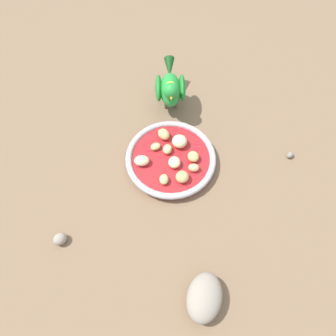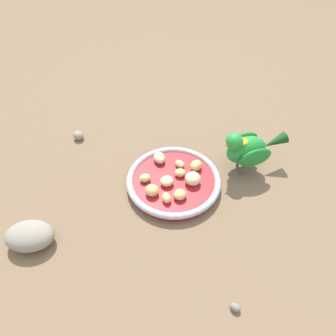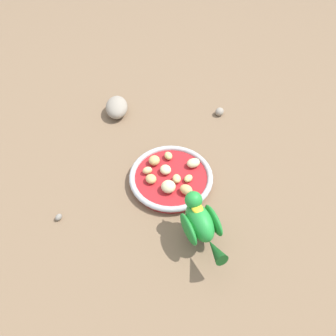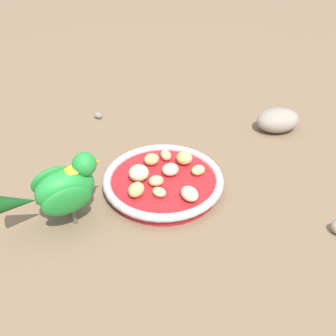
{
  "view_description": "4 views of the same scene",
  "coord_description": "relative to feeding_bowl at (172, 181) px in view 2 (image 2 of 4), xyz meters",
  "views": [
    {
      "loc": [
        0.17,
        0.36,
        0.67
      ],
      "look_at": [
        0.02,
        0.03,
        0.04
      ],
      "focal_mm": 33.03,
      "sensor_mm": 36.0,
      "label": 1
    },
    {
      "loc": [
        -0.34,
        0.32,
        0.54
      ],
      "look_at": [
        0.02,
        0.0,
        0.05
      ],
      "focal_mm": 31.57,
      "sensor_mm": 36.0,
      "label": 2
    },
    {
      "loc": [
        -0.41,
        -0.41,
        0.73
      ],
      "look_at": [
        -0.0,
        0.01,
        0.05
      ],
      "focal_mm": 36.89,
      "sensor_mm": 36.0,
      "label": 3
    },
    {
      "loc": [
        0.4,
        -0.5,
        0.52
      ],
      "look_at": [
        0.0,
        0.01,
        0.04
      ],
      "focal_mm": 46.62,
      "sensor_mm": 36.0,
      "label": 4
    }
  ],
  "objects": [
    {
      "name": "apple_piece_2",
      "position": [
        -0.01,
        0.02,
        0.02
      ],
      "size": [
        0.04,
        0.04,
        0.02
      ],
      "primitive_type": "ellipsoid",
      "rotation": [
        0.0,
        0.0,
        4.38
      ],
      "color": "beige",
      "rests_on": "feeding_bowl"
    },
    {
      "name": "apple_piece_1",
      "position": [
        -0.04,
        -0.03,
        0.02
      ],
      "size": [
        0.05,
        0.05,
        0.03
      ],
      "primitive_type": "ellipsoid",
      "rotation": [
        0.0,
        0.0,
        2.12
      ],
      "color": "beige",
      "rests_on": "feeding_bowl"
    },
    {
      "name": "apple_piece_5",
      "position": [
        -0.0,
        0.06,
        0.02
      ],
      "size": [
        0.04,
        0.03,
        0.02
      ],
      "primitive_type": "ellipsoid",
      "rotation": [
        0.0,
        0.0,
        0.14
      ],
      "color": "tan",
      "rests_on": "feeding_bowl"
    },
    {
      "name": "apple_piece_8",
      "position": [
        -0.01,
        -0.02,
        0.01
      ],
      "size": [
        0.03,
        0.03,
        0.02
      ],
      "primitive_type": "ellipsoid",
      "rotation": [
        0.0,
        0.0,
        0.91
      ],
      "color": "#E5C67F",
      "rests_on": "feeding_bowl"
    },
    {
      "name": "feeding_bowl",
      "position": [
        0.0,
        0.0,
        0.0
      ],
      "size": [
        0.22,
        0.22,
        0.03
      ],
      "color": "#AD1E23",
      "rests_on": "ground_plane"
    },
    {
      "name": "apple_piece_9",
      "position": [
        -0.04,
        0.05,
        0.02
      ],
      "size": [
        0.03,
        0.03,
        0.02
      ],
      "primitive_type": "ellipsoid",
      "rotation": [
        0.0,
        0.0,
        5.84
      ],
      "color": "#E5C67F",
      "rests_on": "feeding_bowl"
    },
    {
      "name": "apple_piece_6",
      "position": [
        0.04,
        0.05,
        0.01
      ],
      "size": [
        0.03,
        0.03,
        0.02
      ],
      "primitive_type": "ellipsoid",
      "rotation": [
        0.0,
        0.0,
        4.32
      ],
      "color": "#C6D17A",
      "rests_on": "feeding_bowl"
    },
    {
      "name": "pebble_1",
      "position": [
        -0.29,
        0.11,
        -0.01
      ],
      "size": [
        0.02,
        0.02,
        0.02
      ],
      "primitive_type": "ellipsoid",
      "rotation": [
        0.0,
        0.0,
        0.27
      ],
      "color": "gray",
      "rests_on": "ground_plane"
    },
    {
      "name": "rock_large",
      "position": [
        0.07,
        0.32,
        0.01
      ],
      "size": [
        0.12,
        0.12,
        0.05
      ],
      "primitive_type": "ellipsoid",
      "rotation": [
        0.0,
        0.0,
        4.01
      ],
      "color": "gray",
      "rests_on": "ground_plane"
    },
    {
      "name": "pebble_0",
      "position": [
        0.3,
        0.08,
        -0.0
      ],
      "size": [
        0.04,
        0.03,
        0.02
      ],
      "primitive_type": "ellipsoid",
      "rotation": [
        0.0,
        0.0,
        3.39
      ],
      "color": "gray",
      "rests_on": "ground_plane"
    },
    {
      "name": "apple_piece_3",
      "position": [
        0.07,
        -0.02,
        0.02
      ],
      "size": [
        0.04,
        0.04,
        0.02
      ],
      "primitive_type": "ellipsoid",
      "rotation": [
        0.0,
        0.0,
        2.75
      ],
      "color": "beige",
      "rests_on": "feeding_bowl"
    },
    {
      "name": "apple_piece_7",
      "position": [
        0.02,
        -0.04,
        0.01
      ],
      "size": [
        0.03,
        0.02,
        0.02
      ],
      "primitive_type": "ellipsoid",
      "rotation": [
        0.0,
        0.0,
        0.08
      ],
      "color": "#C6D17A",
      "rests_on": "feeding_bowl"
    },
    {
      "name": "ground_plane",
      "position": [
        -0.0,
        -0.0,
        -0.01
      ],
      "size": [
        4.0,
        4.0,
        0.0
      ],
      "primitive_type": "plane",
      "color": "#7A6047"
    },
    {
      "name": "parrot",
      "position": [
        -0.08,
        -0.17,
        0.06
      ],
      "size": [
        0.11,
        0.17,
        0.12
      ],
      "rotation": [
        0.0,
        0.0,
        1.18
      ],
      "color": "#59544C",
      "rests_on": "ground_plane"
    },
    {
      "name": "apple_piece_4",
      "position": [
        -0.01,
        -0.07,
        0.02
      ],
      "size": [
        0.03,
        0.04,
        0.02
      ],
      "primitive_type": "ellipsoid",
      "rotation": [
        0.0,
        0.0,
        1.78
      ],
      "color": "tan",
      "rests_on": "feeding_bowl"
    },
    {
      "name": "apple_piece_0",
      "position": [
        -0.05,
        0.02,
        0.02
      ],
      "size": [
        0.03,
        0.03,
        0.02
      ],
      "primitive_type": "ellipsoid",
      "rotation": [
        0.0,
        0.0,
        1.51
      ],
      "color": "tan",
      "rests_on": "feeding_bowl"
    }
  ]
}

